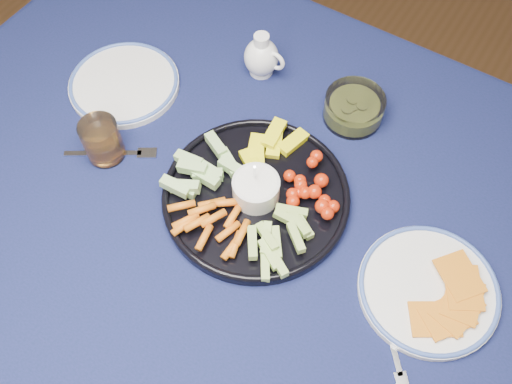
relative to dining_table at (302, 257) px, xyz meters
The scene contains 9 objects.
dining_table is the anchor object (origin of this frame).
crudite_platter 0.16m from the dining_table, behind, with size 0.34×0.34×0.11m.
creamer_pitcher 0.41m from the dining_table, 133.19° to the left, with size 0.09×0.07×0.10m.
pickle_bowl 0.31m from the dining_table, 100.71° to the left, with size 0.12×0.12×0.05m.
cheese_plate 0.24m from the dining_table, ahead, with size 0.23×0.23×0.03m.
juice_tumbler 0.43m from the dining_table, behind, with size 0.07×0.07×0.09m.
fork_left 0.40m from the dining_table, behind, with size 0.16×0.11×0.00m.
fork_right 0.26m from the dining_table, 25.27° to the right, with size 0.10×0.12×0.00m.
side_plate_extra 0.51m from the dining_table, 168.26° to the left, with size 0.23×0.23×0.02m.
Camera 1 is at (0.17, -0.43, 1.64)m, focal length 40.00 mm.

